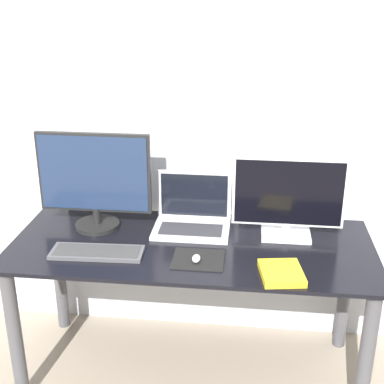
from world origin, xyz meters
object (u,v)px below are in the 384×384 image
keyboard (97,252)px  laptop (193,215)px  monitor_right (288,198)px  book (281,273)px  mouse (196,259)px  monitor_left (94,180)px

keyboard → laptop: bearing=40.2°
monitor_right → laptop: monitor_right is taller
book → keyboard: bearing=173.1°
keyboard → mouse: bearing=-3.3°
monitor_left → laptop: 0.49m
monitor_left → monitor_right: 0.90m
laptop → book: (0.41, -0.42, -0.05)m
keyboard → monitor_right: bearing=18.3°
laptop → mouse: 0.35m
monitor_right → book: 0.41m
monitor_right → mouse: 0.52m
laptop → mouse: size_ratio=6.26×
monitor_left → keyboard: monitor_left is taller
monitor_right → book: size_ratio=2.34×
mouse → book: mouse is taller
laptop → mouse: bearing=-80.8°
book → monitor_left: bearing=157.0°
mouse → laptop: bearing=99.2°
monitor_left → mouse: monitor_left is taller
monitor_right → mouse: (-0.39, -0.30, -0.17)m
monitor_left → keyboard: bearing=-74.5°
keyboard → book: size_ratio=1.89×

